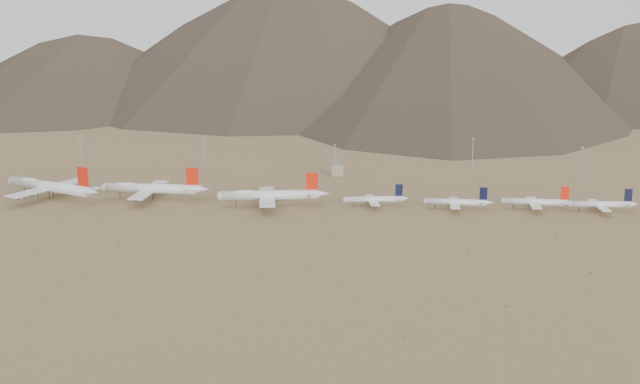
# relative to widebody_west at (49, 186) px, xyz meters

# --- Properties ---
(ground) EXTENTS (3000.00, 3000.00, 0.00)m
(ground) POSITION_rel_widebody_west_xyz_m (144.98, -20.71, -8.09)
(ground) COLOR #9F8652
(ground) RESTS_ON ground
(widebody_west) EXTENTS (75.20, 60.15, 23.47)m
(widebody_west) POSITION_rel_widebody_west_xyz_m (0.00, 0.00, 0.00)
(widebody_west) COLOR silver
(widebody_west) RESTS_ON ground
(widebody_centre) EXTENTS (71.65, 54.87, 21.27)m
(widebody_centre) POSITION_rel_widebody_west_xyz_m (65.74, 6.86, -0.76)
(widebody_centre) COLOR silver
(widebody_centre) RESTS_ON ground
(widebody_east) EXTENTS (68.85, 54.05, 20.73)m
(widebody_east) POSITION_rel_widebody_west_xyz_m (144.15, -0.27, -0.94)
(widebody_east) COLOR silver
(widebody_east) RESTS_ON ground
(narrowbody_a) EXTENTS (41.13, 30.19, 13.76)m
(narrowbody_a) POSITION_rel_widebody_west_xyz_m (208.98, 8.65, -3.63)
(narrowbody_a) COLOR silver
(narrowbody_a) RESTS_ON ground
(narrowbody_b) EXTENTS (42.94, 30.66, 14.17)m
(narrowbody_b) POSITION_rel_widebody_west_xyz_m (259.34, 7.71, -3.49)
(narrowbody_b) COLOR silver
(narrowbody_b) RESTS_ON ground
(narrowbody_c) EXTENTS (44.65, 31.85, 14.73)m
(narrowbody_c) POSITION_rel_widebody_west_xyz_m (307.38, 13.96, -3.31)
(narrowbody_c) COLOR silver
(narrowbody_c) RESTS_ON ground
(narrowbody_d) EXTENTS (42.84, 31.03, 14.17)m
(narrowbody_d) POSITION_rel_widebody_west_xyz_m (345.44, 14.04, -3.49)
(narrowbody_d) COLOR silver
(narrowbody_d) RESTS_ON ground
(control_tower) EXTENTS (8.00, 8.00, 12.00)m
(control_tower) POSITION_rel_widebody_west_xyz_m (174.98, 99.29, -2.77)
(control_tower) COLOR #9B8B69
(control_tower) RESTS_ON ground
(mast_far_west) EXTENTS (2.00, 0.60, 25.70)m
(mast_far_west) POSITION_rel_widebody_west_xyz_m (-19.22, 90.93, 6.11)
(mast_far_west) COLOR gray
(mast_far_west) RESTS_ON ground
(mast_west) EXTENTS (2.00, 0.60, 25.70)m
(mast_west) POSITION_rel_widebody_west_xyz_m (73.84, 102.36, 6.11)
(mast_west) COLOR gray
(mast_west) RESTS_ON ground
(mast_centre) EXTENTS (2.00, 0.60, 25.70)m
(mast_centre) POSITION_rel_widebody_west_xyz_m (174.33, 85.80, 6.11)
(mast_centre) COLOR gray
(mast_centre) RESTS_ON ground
(mast_east) EXTENTS (2.00, 0.60, 25.70)m
(mast_east) POSITION_rel_widebody_west_xyz_m (273.27, 126.50, 6.11)
(mast_east) COLOR gray
(mast_east) RESTS_ON ground
(mast_far_east) EXTENTS (2.00, 0.60, 25.70)m
(mast_far_east) POSITION_rel_widebody_west_xyz_m (346.94, 97.45, 6.11)
(mast_far_east) COLOR gray
(mast_far_east) RESTS_ON ground
(desert_scrub) EXTENTS (406.43, 169.17, 0.85)m
(desert_scrub) POSITION_rel_widebody_west_xyz_m (170.17, -106.64, -7.78)
(desert_scrub) COLOR brown
(desert_scrub) RESTS_ON ground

